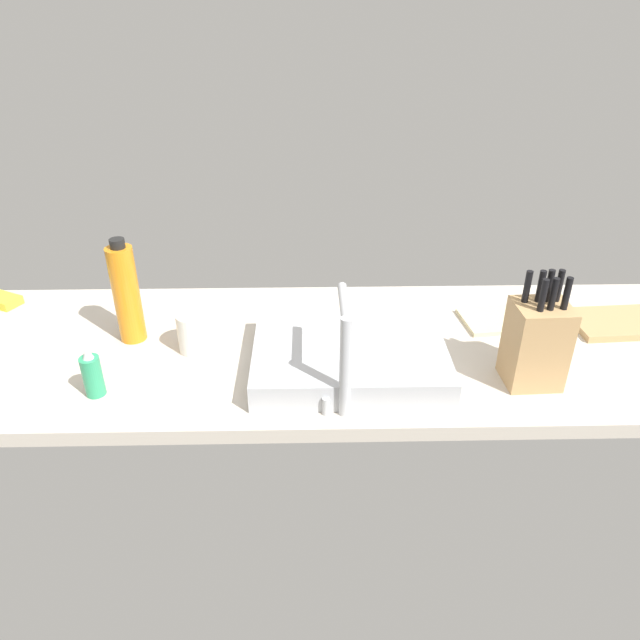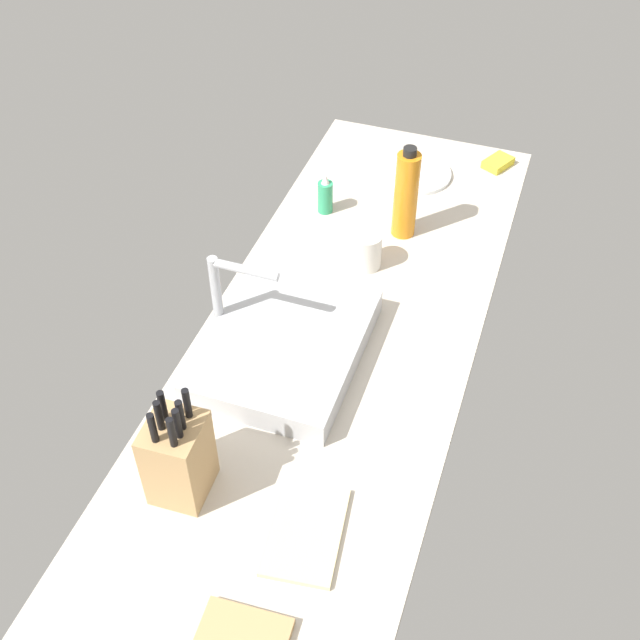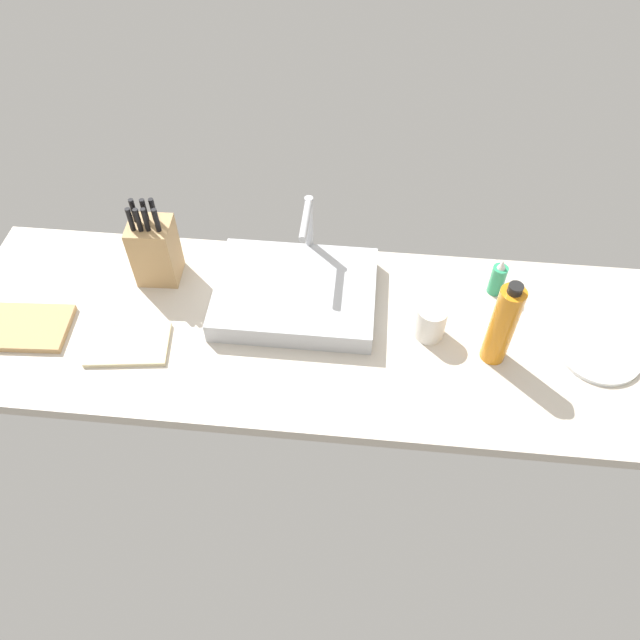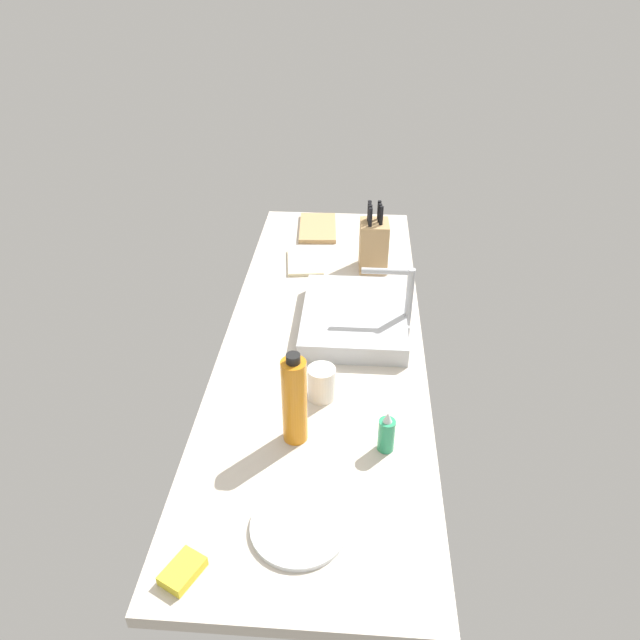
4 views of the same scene
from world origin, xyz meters
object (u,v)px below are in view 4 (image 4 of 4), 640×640
Objects in this scene: dish_towel at (305,262)px; dish_sponge at (183,571)px; knife_block at (374,245)px; cutting_board at (318,228)px; water_bottle at (294,400)px; coffee_mug at (322,383)px; soap_bottle at (386,434)px; dinner_plate at (299,526)px; faucet at (402,294)px; sink_basin at (354,317)px.

dish_towel is 2.36× the size of dish_sponge.
knife_block reaches higher than cutting_board.
water_bottle reaches higher than coffee_mug.
soap_bottle is at bearing 84.11° from water_bottle.
water_bottle is 96.73cm from dish_towel.
dish_sponge reaches higher than dinner_plate.
faucet is 2.32× the size of coffee_mug.
water_bottle reaches higher than dinner_plate.
dish_sponge is at bearing -47.63° from soap_bottle.
sink_basin is 41.40cm from knife_block.
sink_basin is 46.87cm from dish_towel.
knife_block is 2.93× the size of dish_sponge.
water_bottle is at bearing -95.89° from soap_bottle.
sink_basin is 18.75cm from faucet.
coffee_mug is at bearing -13.14° from knife_block.
soap_bottle is 57.28cm from dish_sponge.
cutting_board is at bearing -156.87° from faucet.
sink_basin reaches higher than cutting_board.
dinner_plate is at bearing 2.70° from cutting_board.
coffee_mug is (-16.49, 5.67, -7.74)cm from water_bottle.
knife_block reaches higher than soap_bottle.
soap_bottle is 1.23× the size of coffee_mug.
water_bottle is at bearing -29.44° from faucet.
knife_block is 2.18× the size of soap_bottle.
dinner_plate is 124.17cm from dish_towel.
knife_block reaches higher than dish_towel.
dish_towel is at bearing -4.85° from cutting_board.
dish_towel is (-95.77, -6.31, -12.07)cm from water_bottle.
dish_sponge is (40.92, -18.92, -11.47)cm from water_bottle.
water_bottle is (-2.40, -23.30, 7.51)cm from soap_bottle.
faucet reaches higher than soap_bottle.
sink_basin is at bearing 13.37° from cutting_board.
knife_block is 0.93× the size of cutting_board.
knife_block reaches higher than faucet.
sink_basin is at bearing 25.67° from dish_towel.
soap_bottle is (129.96, 26.92, 4.26)cm from cutting_board.
soap_bottle is 1.35× the size of dish_sponge.
sink_basin is 2.03× the size of dinner_plate.
knife_block reaches higher than dish_sponge.
coffee_mug is at bearing 156.82° from dish_sponge.
coffee_mug is (79.27, 11.98, 4.34)cm from dish_towel.
knife_block reaches higher than coffee_mug.
soap_bottle is at bearing 16.79° from dish_towel.
cutting_board is 31.90cm from dish_towel.
sink_basin is 1.64× the size of water_bottle.
faucet reaches higher than coffee_mug.
dish_sponge is (57.41, -24.59, -3.74)cm from coffee_mug.
dinner_plate is at bearing -2.51° from coffee_mug.
water_bottle is 1.23× the size of dinner_plate.
soap_bottle is at bearing 11.70° from cutting_board.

